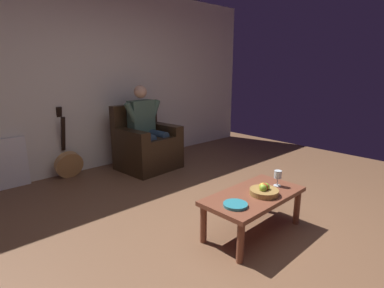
{
  "coord_description": "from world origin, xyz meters",
  "views": [
    {
      "loc": [
        1.9,
        1.48,
        1.49
      ],
      "look_at": [
        -0.51,
        -1.12,
        0.6
      ],
      "focal_mm": 28.19,
      "sensor_mm": 36.0,
      "label": 1
    }
  ],
  "objects_px": {
    "guitar": "(69,162)",
    "decorative_dish": "(235,205)",
    "fruit_bowl": "(264,191)",
    "wine_glass_near": "(278,176)",
    "person_seated": "(146,125)",
    "coffee_table": "(254,200)",
    "armchair": "(146,146)"
  },
  "relations": [
    {
      "from": "guitar",
      "to": "decorative_dish",
      "type": "bearing_deg",
      "value": 97.59
    },
    {
      "from": "guitar",
      "to": "fruit_bowl",
      "type": "height_order",
      "value": "guitar"
    },
    {
      "from": "guitar",
      "to": "fruit_bowl",
      "type": "distance_m",
      "value": 2.81
    },
    {
      "from": "guitar",
      "to": "decorative_dish",
      "type": "xyz_separation_m",
      "value": [
        -0.36,
        2.68,
        0.18
      ]
    },
    {
      "from": "wine_glass_near",
      "to": "decorative_dish",
      "type": "xyz_separation_m",
      "value": [
        0.64,
        0.01,
        -0.09
      ]
    },
    {
      "from": "person_seated",
      "to": "coffee_table",
      "type": "bearing_deg",
      "value": 75.7
    },
    {
      "from": "person_seated",
      "to": "wine_glass_near",
      "type": "height_order",
      "value": "person_seated"
    },
    {
      "from": "person_seated",
      "to": "decorative_dish",
      "type": "xyz_separation_m",
      "value": [
        0.69,
        2.27,
        -0.28
      ]
    },
    {
      "from": "decorative_dish",
      "to": "guitar",
      "type": "bearing_deg",
      "value": -82.41
    },
    {
      "from": "wine_glass_near",
      "to": "fruit_bowl",
      "type": "height_order",
      "value": "wine_glass_near"
    },
    {
      "from": "armchair",
      "to": "wine_glass_near",
      "type": "xyz_separation_m",
      "value": [
        0.04,
        2.28,
        0.15
      ]
    },
    {
      "from": "guitar",
      "to": "fruit_bowl",
      "type": "bearing_deg",
      "value": 105.1
    },
    {
      "from": "coffee_table",
      "to": "guitar",
      "type": "xyz_separation_m",
      "value": [
        0.68,
        -2.63,
        -0.11
      ]
    },
    {
      "from": "person_seated",
      "to": "fruit_bowl",
      "type": "xyz_separation_m",
      "value": [
        0.32,
        2.3,
        -0.25
      ]
    },
    {
      "from": "decorative_dish",
      "to": "wine_glass_near",
      "type": "bearing_deg",
      "value": -179.21
    },
    {
      "from": "coffee_table",
      "to": "decorative_dish",
      "type": "height_order",
      "value": "decorative_dish"
    },
    {
      "from": "coffee_table",
      "to": "decorative_dish",
      "type": "distance_m",
      "value": 0.33
    },
    {
      "from": "armchair",
      "to": "decorative_dish",
      "type": "xyz_separation_m",
      "value": [
        0.69,
        2.29,
        0.06
      ]
    },
    {
      "from": "fruit_bowl",
      "to": "armchair",
      "type": "bearing_deg",
      "value": -97.75
    },
    {
      "from": "person_seated",
      "to": "guitar",
      "type": "relative_size",
      "value": 1.27
    },
    {
      "from": "wine_glass_near",
      "to": "decorative_dish",
      "type": "height_order",
      "value": "wine_glass_near"
    },
    {
      "from": "armchair",
      "to": "person_seated",
      "type": "distance_m",
      "value": 0.33
    },
    {
      "from": "person_seated",
      "to": "wine_glass_near",
      "type": "xyz_separation_m",
      "value": [
        0.05,
        2.27,
        -0.18
      ]
    },
    {
      "from": "coffee_table",
      "to": "guitar",
      "type": "distance_m",
      "value": 2.72
    },
    {
      "from": "guitar",
      "to": "decorative_dish",
      "type": "distance_m",
      "value": 2.71
    },
    {
      "from": "armchair",
      "to": "person_seated",
      "type": "bearing_deg",
      "value": 90.0
    },
    {
      "from": "wine_glass_near",
      "to": "armchair",
      "type": "bearing_deg",
      "value": -91.09
    },
    {
      "from": "person_seated",
      "to": "decorative_dish",
      "type": "distance_m",
      "value": 2.39
    },
    {
      "from": "armchair",
      "to": "decorative_dish",
      "type": "relative_size",
      "value": 4.73
    },
    {
      "from": "decorative_dish",
      "to": "person_seated",
      "type": "bearing_deg",
      "value": -106.87
    },
    {
      "from": "wine_glass_near",
      "to": "decorative_dish",
      "type": "distance_m",
      "value": 0.65
    },
    {
      "from": "coffee_table",
      "to": "armchair",
      "type": "bearing_deg",
      "value": -99.23
    }
  ]
}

